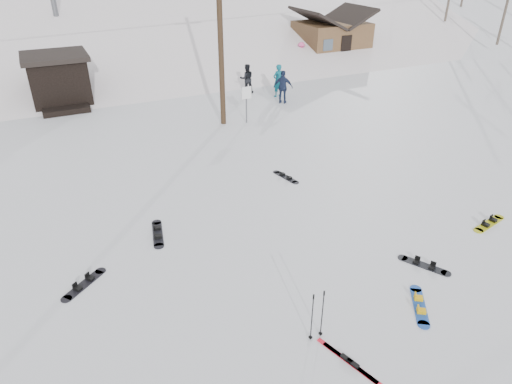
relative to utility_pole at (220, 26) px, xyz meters
name	(u,v)px	position (x,y,z in m)	size (l,w,h in m)	color
ground	(360,315)	(-2.00, -14.00, -4.68)	(200.00, 200.00, 0.00)	white
ski_slope	(97,114)	(-2.00, 41.00, -16.68)	(60.00, 75.00, 45.00)	white
ridge_right	(355,82)	(36.00, 36.00, -15.68)	(34.00, 85.00, 36.00)	white
treeline_right	(389,14)	(34.00, 28.00, -4.68)	(20.00, 60.00, 10.00)	black
utility_pole	(220,26)	(0.00, 0.00, 0.00)	(2.00, 0.26, 9.00)	#3A2819
trail_sign	(247,98)	(1.10, -0.42, -3.41)	(0.50, 0.09, 1.85)	#595B60
lift_hut	(59,79)	(-7.00, 6.94, -3.32)	(3.40, 4.10, 2.75)	black
cabin	(331,39)	(13.00, 10.00, -3.20)	(5.39, 4.40, 3.77)	brown
hero_snowboard	(420,306)	(-0.47, -14.41, -4.65)	(1.04, 1.38, 0.11)	blue
hero_skis	(350,362)	(-3.10, -15.10, -4.65)	(0.63, 1.76, 0.09)	red
ski_poles	(317,315)	(-3.39, -14.15, -3.99)	(0.37, 0.10, 1.35)	black
board_scatter_a	(84,284)	(-8.01, -9.90, -4.65)	(1.26, 1.08, 0.11)	black
board_scatter_b	(158,233)	(-5.60, -8.37, -4.65)	(0.58, 1.63, 0.12)	black
board_scatter_d	(424,265)	(0.82, -13.20, -4.65)	(0.89, 1.36, 0.11)	black
board_scatter_e	(489,223)	(4.31, -12.44, -4.65)	(1.59, 0.59, 0.11)	gold
board_scatter_f	(286,177)	(-0.06, -6.65, -4.66)	(0.51, 1.37, 0.10)	black
skier_teal	(278,81)	(4.61, 2.88, -3.74)	(0.69, 0.45, 1.88)	#0A5A6D
skier_dark	(247,79)	(3.26, 4.32, -3.82)	(0.84, 0.65, 1.72)	black
skier_pink	(301,53)	(9.88, 9.17, -3.87)	(1.05, 0.60, 1.62)	#F757A0
skier_navy	(283,87)	(4.27, 1.60, -3.76)	(1.08, 0.45, 1.84)	#1B2543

